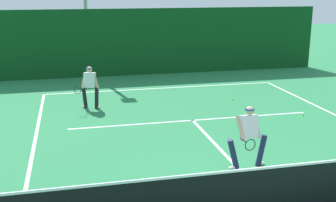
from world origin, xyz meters
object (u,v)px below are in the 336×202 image
object	(u,v)px
player_far	(90,85)
tennis_ball_extra	(303,115)
tennis_ball	(232,99)
player_near	(248,134)

from	to	relation	value
player_far	tennis_ball_extra	world-z (taller)	player_far
player_far	tennis_ball	distance (m)	5.79
player_near	player_far	xyz separation A→B (m)	(-3.62, 6.52, -0.01)
tennis_ball_extra	tennis_ball	bearing A→B (deg)	123.75
tennis_ball	tennis_ball_extra	world-z (taller)	same
player_near	tennis_ball	distance (m)	6.77
player_near	tennis_ball_extra	bearing A→B (deg)	-141.37
player_near	player_far	size ratio (longest dim) A/B	1.01
player_near	tennis_ball_extra	size ratio (longest dim) A/B	24.96
player_near	tennis_ball_extra	world-z (taller)	player_near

